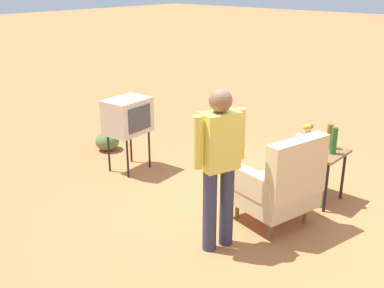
% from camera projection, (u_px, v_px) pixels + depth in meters
% --- Properties ---
extents(ground_plane, '(60.00, 60.00, 0.00)m').
position_uv_depth(ground_plane, '(270.00, 216.00, 5.26)').
color(ground_plane, '#B76B3D').
extents(armchair, '(0.91, 0.93, 1.06)m').
position_uv_depth(armchair, '(280.00, 183.00, 4.92)').
color(armchair, brown).
rests_on(armchair, ground).
extents(side_table, '(0.56, 0.56, 0.65)m').
position_uv_depth(side_table, '(319.00, 158.00, 5.47)').
color(side_table, black).
rests_on(side_table, ground).
extents(tv_on_stand, '(0.64, 0.49, 1.03)m').
position_uv_depth(tv_on_stand, '(128.00, 117.00, 6.27)').
color(tv_on_stand, black).
rests_on(tv_on_stand, ground).
extents(person_standing, '(0.55, 0.32, 1.64)m').
position_uv_depth(person_standing, '(219.00, 161.00, 4.36)').
color(person_standing, '#2D3347').
rests_on(person_standing, ground).
extents(bottle_tall_amber, '(0.07, 0.07, 0.30)m').
position_uv_depth(bottle_tall_amber, '(330.00, 136.00, 5.46)').
color(bottle_tall_amber, brown).
rests_on(bottle_tall_amber, side_table).
extents(bottle_wine_green, '(0.07, 0.07, 0.32)m').
position_uv_depth(bottle_wine_green, '(334.00, 141.00, 5.28)').
color(bottle_wine_green, '#1E5623').
rests_on(bottle_wine_green, side_table).
extents(bottle_short_clear, '(0.06, 0.06, 0.20)m').
position_uv_depth(bottle_short_clear, '(298.00, 142.00, 5.42)').
color(bottle_short_clear, silver).
rests_on(bottle_short_clear, side_table).
extents(soda_can_blue, '(0.07, 0.07, 0.12)m').
position_uv_depth(soda_can_blue, '(304.00, 145.00, 5.45)').
color(soda_can_blue, blue).
rests_on(soda_can_blue, side_table).
extents(flower_vase, '(0.15, 0.10, 0.27)m').
position_uv_depth(flower_vase, '(308.00, 133.00, 5.57)').
color(flower_vase, silver).
rests_on(flower_vase, side_table).
extents(shrub_near, '(0.37, 0.37, 0.29)m').
position_uv_depth(shrub_near, '(107.00, 141.00, 7.22)').
color(shrub_near, '#516B38').
rests_on(shrub_near, ground).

